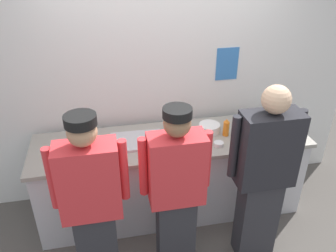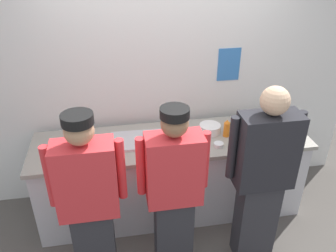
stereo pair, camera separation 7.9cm
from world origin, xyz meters
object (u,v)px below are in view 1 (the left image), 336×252
sheet_tray (137,141)px  ramekin_yellow_sauce (100,144)px  plate_stack_rear (179,134)px  deli_cup (83,137)px  mixing_bowl_steel (258,125)px  ramekin_green_sauce (219,144)px  chef_far_right (264,174)px  chef_center (176,190)px  squeeze_bottle_spare (73,142)px  squeeze_bottle_secondary (242,131)px  plate_stack_front (209,128)px  chef_near_left (92,203)px  squeeze_bottle_primary (226,127)px

sheet_tray → ramekin_yellow_sauce: 0.36m
plate_stack_rear → deli_cup: bearing=174.4°
ramekin_yellow_sauce → mixing_bowl_steel: bearing=0.4°
ramekin_green_sauce → chef_far_right: bearing=-66.4°
chef_center → ramekin_yellow_sauce: (-0.59, 0.72, 0.07)m
plate_stack_rear → squeeze_bottle_spare: squeeze_bottle_spare is taller
chef_far_right → sheet_tray: (-0.98, 0.74, 0.00)m
chef_center → mixing_bowl_steel: 1.26m
squeeze_bottle_secondary → ramekin_green_sauce: (-0.26, -0.08, -0.07)m
plate_stack_rear → squeeze_bottle_spare: size_ratio=1.32×
ramekin_green_sauce → deli_cup: bearing=165.7°
deli_cup → chef_far_right: bearing=-29.3°
plate_stack_front → plate_stack_rear: (-0.32, -0.04, -0.01)m
chef_near_left → ramekin_green_sauce: chef_near_left is taller
deli_cup → plate_stack_rear: bearing=-5.6°
plate_stack_front → squeeze_bottle_spare: bearing=-177.1°
plate_stack_front → ramekin_yellow_sauce: size_ratio=2.37×
squeeze_bottle_primary → squeeze_bottle_secondary: bearing=-35.4°
mixing_bowl_steel → squeeze_bottle_primary: size_ratio=1.77×
chef_center → squeeze_bottle_spare: bearing=139.1°
squeeze_bottle_primary → squeeze_bottle_secondary: 0.16m
chef_near_left → ramekin_green_sauce: (1.20, 0.55, 0.04)m
squeeze_bottle_spare → plate_stack_front: bearing=2.9°
squeeze_bottle_primary → ramekin_yellow_sauce: (-1.25, 0.03, -0.06)m
plate_stack_rear → ramekin_green_sauce: (0.33, -0.23, -0.02)m
ramekin_yellow_sauce → squeeze_bottle_secondary: bearing=-5.3°
chef_center → sheet_tray: size_ratio=3.17×
plate_stack_rear → sheet_tray: bearing=-178.7°
sheet_tray → chef_center: bearing=-72.6°
chef_far_right → mixing_bowl_steel: chef_far_right is taller
squeeze_bottle_spare → sheet_tray: bearing=1.6°
chef_center → squeeze_bottle_primary: 0.96m
ramekin_yellow_sauce → sheet_tray: bearing=2.3°
chef_near_left → ramekin_green_sauce: 1.32m
plate_stack_rear → squeeze_bottle_secondary: squeeze_bottle_secondary is taller
squeeze_bottle_secondary → plate_stack_rear: bearing=165.7°
chef_near_left → ramekin_yellow_sauce: (0.08, 0.76, 0.05)m
chef_center → sheet_tray: chef_center is taller
deli_cup → plate_stack_front: bearing=-2.3°
chef_center → plate_stack_front: (0.52, 0.79, 0.08)m
chef_near_left → ramekin_yellow_sauce: bearing=83.7°
squeeze_bottle_spare → ramekin_green_sauce: size_ratio=1.89×
mixing_bowl_steel → deli_cup: mixing_bowl_steel is taller
sheet_tray → squeeze_bottle_primary: (0.89, -0.05, 0.08)m
mixing_bowl_steel → sheet_tray: bearing=179.9°
squeeze_bottle_primary → ramekin_green_sauce: squeeze_bottle_primary is taller
ramekin_green_sauce → ramekin_yellow_sauce: size_ratio=1.03×
mixing_bowl_steel → deli_cup: 1.77m
squeeze_bottle_secondary → squeeze_bottle_spare: size_ratio=1.05×
chef_center → mixing_bowl_steel: size_ratio=4.90×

